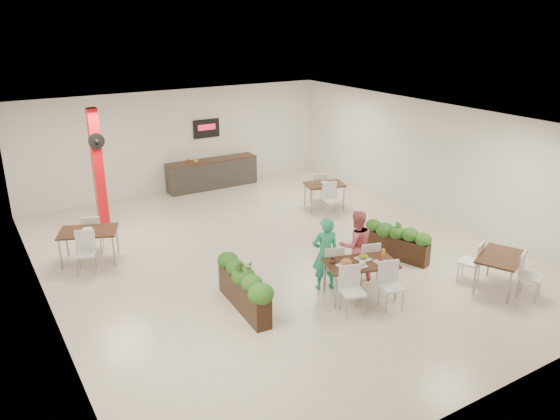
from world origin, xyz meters
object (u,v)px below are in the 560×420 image
object	(u,v)px
main_table	(360,268)
side_table_b	(324,188)
diner_man	(325,254)
side_table_c	(500,262)
planter_left	(244,285)
side_table_a	(88,235)
service_counter	(212,173)
red_column	(98,169)
planter_right	(397,239)
diner_woman	(356,245)

from	to	relation	value
main_table	side_table_b	world-z (taller)	same
diner_man	side_table_c	distance (m)	3.58
planter_left	side_table_b	size ratio (longest dim) A/B	1.16
main_table	side_table_a	bearing A→B (deg)	132.88
side_table_a	side_table_c	world-z (taller)	same
planter_left	side_table_a	bearing A→B (deg)	118.04
service_counter	side_table_b	world-z (taller)	service_counter
side_table_b	side_table_c	xyz separation A→B (m)	(0.13, -5.95, 0.00)
red_column	side_table_a	xyz separation A→B (m)	(-0.79, -1.87, -1.01)
red_column	side_table_b	bearing A→B (deg)	-16.10
planter_left	planter_right	size ratio (longest dim) A/B	1.18
service_counter	planter_left	size ratio (longest dim) A/B	1.54
diner_man	planter_right	world-z (taller)	diner_man
main_table	side_table_b	distance (m)	5.32
planter_left	side_table_c	xyz separation A→B (m)	(4.85, -2.03, 0.11)
red_column	main_table	bearing A→B (deg)	-61.92
diner_woman	planter_left	distance (m)	2.64
service_counter	diner_woman	world-z (taller)	service_counter
red_column	main_table	distance (m)	7.32
side_table_a	side_table_c	size ratio (longest dim) A/B	1.01
main_table	planter_left	bearing A→B (deg)	160.62
planter_left	side_table_c	world-z (taller)	planter_left
service_counter	side_table_b	bearing A→B (deg)	-61.69
red_column	planter_right	size ratio (longest dim) A/B	1.95
red_column	diner_woman	size ratio (longest dim) A/B	2.06
service_counter	red_column	bearing A→B (deg)	-155.00
main_table	planter_left	xyz separation A→B (m)	(-2.21, 0.78, -0.12)
side_table_a	diner_woman	bearing A→B (deg)	-18.41
red_column	diner_man	world-z (taller)	red_column
service_counter	planter_right	size ratio (longest dim) A/B	1.82
service_counter	side_table_c	bearing A→B (deg)	-77.82
red_column	service_counter	size ratio (longest dim) A/B	1.07
side_table_a	side_table_b	bearing A→B (deg)	22.96
diner_woman	planter_right	distance (m)	1.58
service_counter	diner_woman	bearing A→B (deg)	-91.30
planter_right	planter_left	bearing A→B (deg)	-176.94
side_table_c	diner_man	bearing A→B (deg)	123.73
planter_left	side_table_b	xyz separation A→B (m)	(4.72, 3.91, 0.11)
main_table	side_table_c	distance (m)	2.92
diner_man	planter_left	xyz separation A→B (m)	(-1.82, 0.13, -0.27)
main_table	planter_right	xyz separation A→B (m)	(1.92, 1.00, -0.16)
diner_man	side_table_a	distance (m)	5.45
main_table	diner_woman	distance (m)	0.78
planter_right	diner_woman	bearing A→B (deg)	-167.08
red_column	diner_man	distance (m)	6.55
side_table_c	red_column	bearing A→B (deg)	104.28
planter_left	side_table_b	distance (m)	6.13
planter_right	side_table_c	world-z (taller)	side_table_c
red_column	diner_woman	xyz separation A→B (m)	(3.83, -5.75, -0.86)
red_column	side_table_b	xyz separation A→B (m)	(5.92, -1.71, -1.02)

